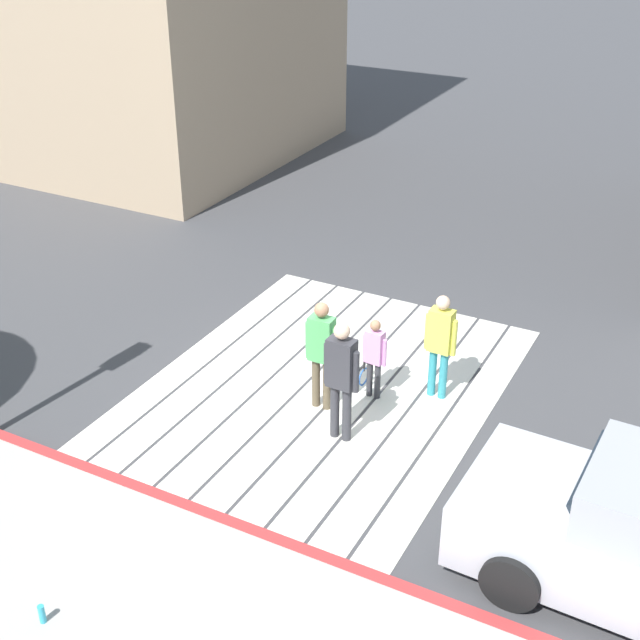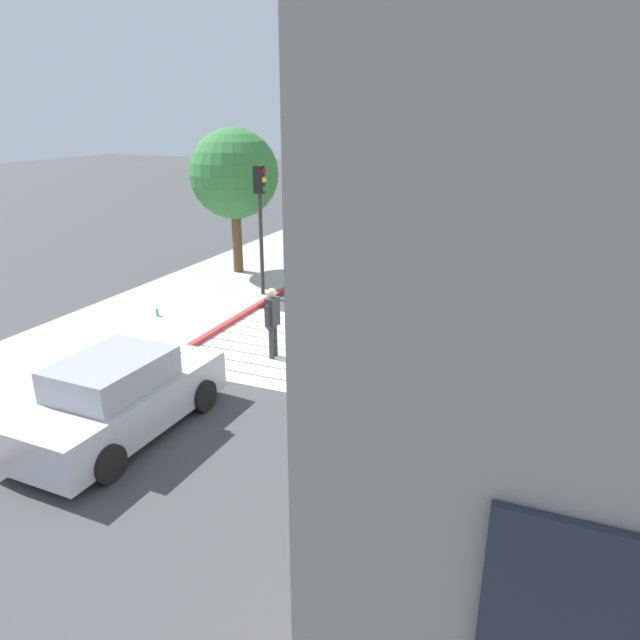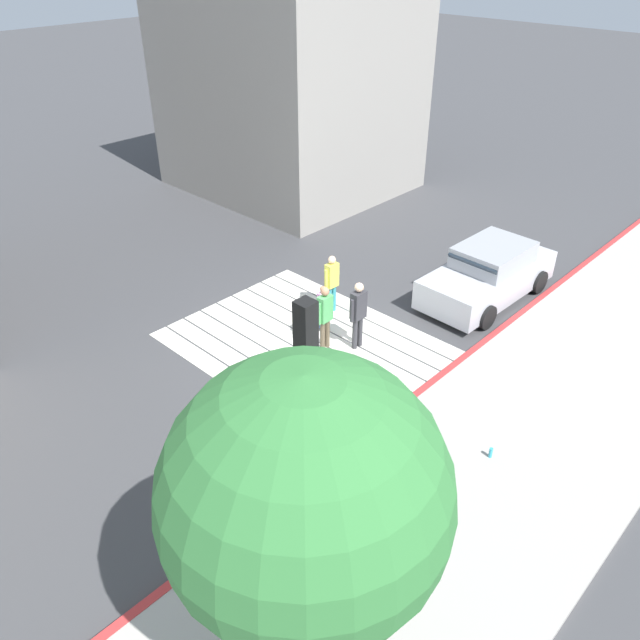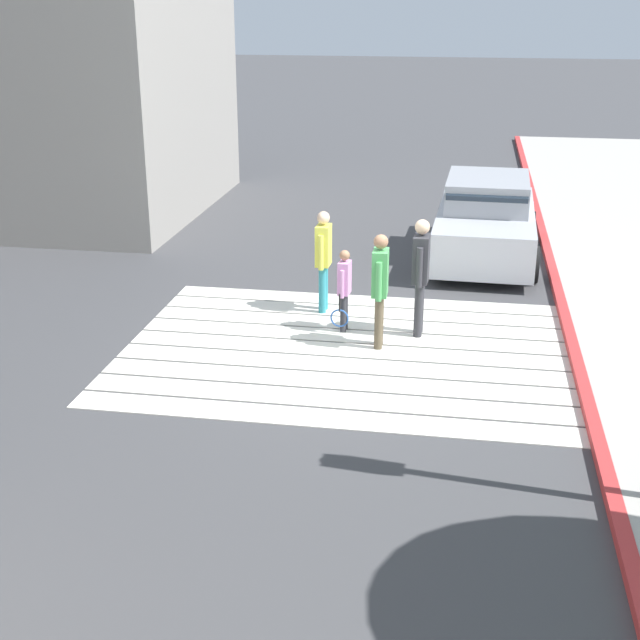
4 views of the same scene
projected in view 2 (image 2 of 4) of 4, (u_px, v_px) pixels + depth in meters
The scene contains 12 objects.
ground_plane at pixel (323, 352), 14.82m from camera, with size 120.00×120.00×0.00m, color #424244.
crosswalk_stripes at pixel (323, 352), 14.81m from camera, with size 6.40×4.90×0.01m.
sidewalk_west at pixel (144, 321), 16.81m from camera, with size 4.80×40.00×0.12m, color #ADA8A0.
curb_painted at pixel (214, 332), 15.97m from camera, with size 0.16×40.00×0.13m, color #BC3333.
car_parked_near_curb at pixel (120, 398), 10.82m from camera, with size 2.09×4.36×1.57m.
traffic_light_corner at pixel (261, 205), 18.21m from camera, with size 0.39×0.28×4.24m.
street_tree at pixel (236, 177), 20.72m from camera, with size 3.20×3.20×5.32m.
water_bottle at pixel (157, 312), 17.05m from camera, with size 0.07×0.07×0.22m, color #33A5BF.
pedestrian_adult_lead at pixel (320, 341), 12.89m from camera, with size 0.22×0.49×1.67m.
pedestrian_adult_trailing at pixel (303, 316), 14.46m from camera, with size 0.22×0.50×1.70m.
pedestrian_adult_side at pixel (273, 318), 14.13m from camera, with size 0.24×0.52×1.80m.
pedestrian_child_with_racket at pixel (316, 336), 13.86m from camera, with size 0.29×0.40×1.29m.
Camera 2 is at (5.17, -12.68, 5.72)m, focal length 32.56 mm.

